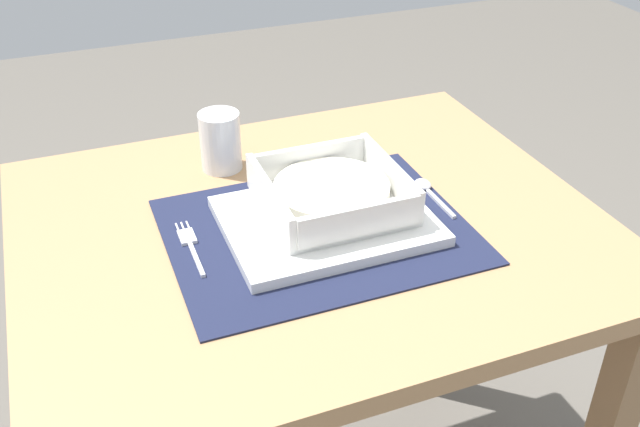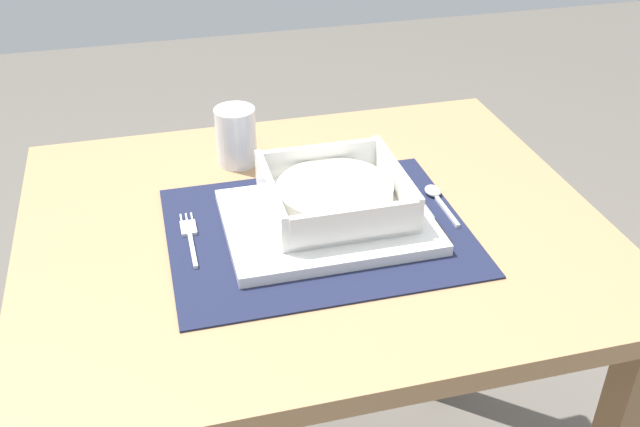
# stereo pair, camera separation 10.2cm
# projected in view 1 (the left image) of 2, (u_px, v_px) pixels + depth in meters

# --- Properties ---
(dining_table) EXTENTS (0.84, 0.69, 0.74)m
(dining_table) POSITION_uv_depth(u_px,v_px,m) (310.00, 286.00, 1.13)
(dining_table) COLOR #A37A51
(dining_table) RESTS_ON ground
(placemat) EXTENTS (0.42, 0.34, 0.00)m
(placemat) POSITION_uv_depth(u_px,v_px,m) (320.00, 230.00, 1.04)
(placemat) COLOR #191E38
(placemat) RESTS_ON dining_table
(serving_plate) EXTENTS (0.29, 0.23, 0.02)m
(serving_plate) POSITION_uv_depth(u_px,v_px,m) (326.00, 221.00, 1.04)
(serving_plate) COLOR white
(serving_plate) RESTS_ON placemat
(porridge_bowl) EXTENTS (0.20, 0.20, 0.05)m
(porridge_bowl) POSITION_uv_depth(u_px,v_px,m) (333.00, 195.00, 1.05)
(porridge_bowl) COLOR white
(porridge_bowl) RESTS_ON serving_plate
(fork) EXTENTS (0.02, 0.14, 0.00)m
(fork) POSITION_uv_depth(u_px,v_px,m) (190.00, 243.00, 1.01)
(fork) COLOR silver
(fork) RESTS_ON placemat
(spoon) EXTENTS (0.02, 0.11, 0.01)m
(spoon) POSITION_uv_depth(u_px,v_px,m) (426.00, 188.00, 1.13)
(spoon) COLOR silver
(spoon) RESTS_ON placemat
(butter_knife) EXTENTS (0.01, 0.13, 0.01)m
(butter_knife) POSITION_uv_depth(u_px,v_px,m) (428.00, 214.00, 1.07)
(butter_knife) COLOR black
(butter_knife) RESTS_ON placemat
(drinking_glass) EXTENTS (0.07, 0.07, 0.10)m
(drinking_glass) POSITION_uv_depth(u_px,v_px,m) (221.00, 143.00, 1.18)
(drinking_glass) COLOR white
(drinking_glass) RESTS_ON dining_table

